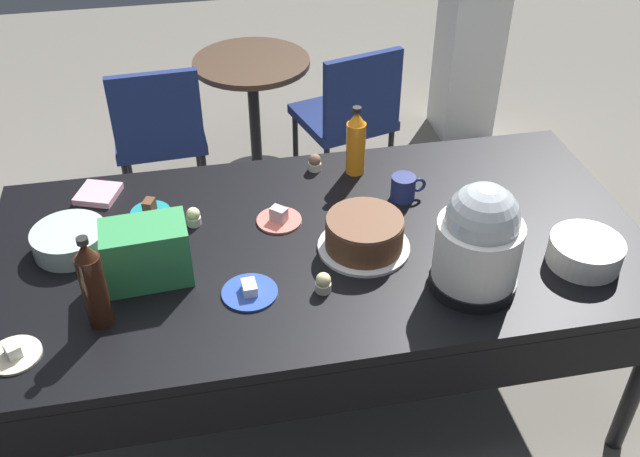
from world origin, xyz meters
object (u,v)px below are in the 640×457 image
at_px(cupcake_cocoa, 469,196).
at_px(soda_bottle_orange_juice, 356,143).
at_px(dessert_plate_cream, 14,353).
at_px(dessert_plate_cobalt, 250,291).
at_px(water_cooler, 470,39).
at_px(maroon_chair_right, 350,112).
at_px(round_cafe_table, 253,99).
at_px(dessert_plate_coral, 279,218).
at_px(cupcake_mint, 315,163).
at_px(cupcake_vanilla, 323,283).
at_px(maroon_chair_left, 159,130).
at_px(frosted_layer_cake, 364,234).
at_px(glass_salad_bowl, 70,240).
at_px(coffee_mug_olive, 483,224).
at_px(potluck_table, 320,254).
at_px(dessert_plate_teal, 150,210).
at_px(ceramic_snack_bowl, 585,252).
at_px(soda_carton, 147,253).
at_px(cupcake_rose, 193,217).
at_px(slow_cooker, 479,241).
at_px(soda_bottle_cola, 93,284).
at_px(coffee_mug_navy, 404,188).

bearing_deg(cupcake_cocoa, soda_bottle_orange_juice, 140.64).
xyz_separation_m(dessert_plate_cream, dessert_plate_cobalt, (0.68, 0.13, -0.00)).
bearing_deg(water_cooler, dessert_plate_cobalt, -125.85).
relative_size(maroon_chair_right, round_cafe_table, 1.18).
relative_size(dessert_plate_coral, round_cafe_table, 0.22).
relative_size(cupcake_mint, round_cafe_table, 0.09).
relative_size(cupcake_vanilla, soda_bottle_orange_juice, 0.24).
bearing_deg(maroon_chair_left, frosted_layer_cake, -64.25).
height_order(cupcake_vanilla, maroon_chair_right, maroon_chair_right).
height_order(glass_salad_bowl, cupcake_cocoa, glass_salad_bowl).
bearing_deg(coffee_mug_olive, potluck_table, 171.74).
bearing_deg(cupcake_mint, cupcake_cocoa, -33.53).
distance_m(dessert_plate_teal, coffee_mug_olive, 1.16).
bearing_deg(maroon_chair_right, ceramic_snack_bowl, -76.31).
bearing_deg(water_cooler, ceramic_snack_bowl, -101.71).
distance_m(ceramic_snack_bowl, cupcake_vanilla, 0.85).
bearing_deg(cupcake_vanilla, ceramic_snack_bowl, -1.91).
bearing_deg(coffee_mug_olive, soda_carton, -179.80).
xyz_separation_m(cupcake_rose, cupcake_vanilla, (0.37, -0.42, 0.00)).
relative_size(cupcake_cocoa, maroon_chair_left, 0.08).
distance_m(slow_cooker, maroon_chair_right, 1.71).
bearing_deg(soda_bottle_orange_juice, cupcake_cocoa, -39.36).
bearing_deg(frosted_layer_cake, maroon_chair_right, 78.59).
bearing_deg(ceramic_snack_bowl, coffee_mug_olive, 143.72).
relative_size(frosted_layer_cake, coffee_mug_olive, 2.48).
relative_size(frosted_layer_cake, slow_cooker, 0.84).
bearing_deg(potluck_table, round_cafe_table, 91.83).
distance_m(slow_cooker, soda_bottle_cola, 1.13).
relative_size(dessert_plate_coral, maroon_chair_left, 0.19).
bearing_deg(dessert_plate_cobalt, dessert_plate_coral, 67.74).
height_order(slow_cooker, dessert_plate_teal, slow_cooker).
bearing_deg(cupcake_vanilla, frosted_layer_cake, 46.08).
bearing_deg(cupcake_cocoa, ceramic_snack_bowl, -57.20).
bearing_deg(frosted_layer_cake, soda_carton, -178.92).
height_order(cupcake_mint, soda_bottle_orange_juice, soda_bottle_orange_juice).
relative_size(cupcake_vanilla, coffee_mug_navy, 0.52).
xyz_separation_m(potluck_table, dessert_plate_cream, (-0.94, -0.35, 0.07)).
bearing_deg(dessert_plate_coral, cupcake_mint, 58.68).
bearing_deg(dessert_plate_cobalt, soda_bottle_orange_juice, 52.07).
bearing_deg(ceramic_snack_bowl, soda_carton, 171.92).
height_order(potluck_table, soda_carton, soda_carton).
bearing_deg(soda_bottle_orange_juice, coffee_mug_navy, -57.83).
xyz_separation_m(cupcake_rose, coffee_mug_olive, (0.96, -0.25, 0.02)).
height_order(cupcake_rose, maroon_chair_right, maroon_chair_right).
height_order(ceramic_snack_bowl, maroon_chair_left, maroon_chair_left).
xyz_separation_m(dessert_plate_coral, soda_bottle_orange_juice, (0.33, 0.26, 0.11)).
xyz_separation_m(ceramic_snack_bowl, soda_bottle_orange_juice, (-0.60, 0.67, 0.08)).
distance_m(cupcake_cocoa, soda_bottle_cola, 1.33).
distance_m(maroon_chair_left, maroon_chair_right, 0.97).
bearing_deg(maroon_chair_left, coffee_mug_olive, -52.50).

